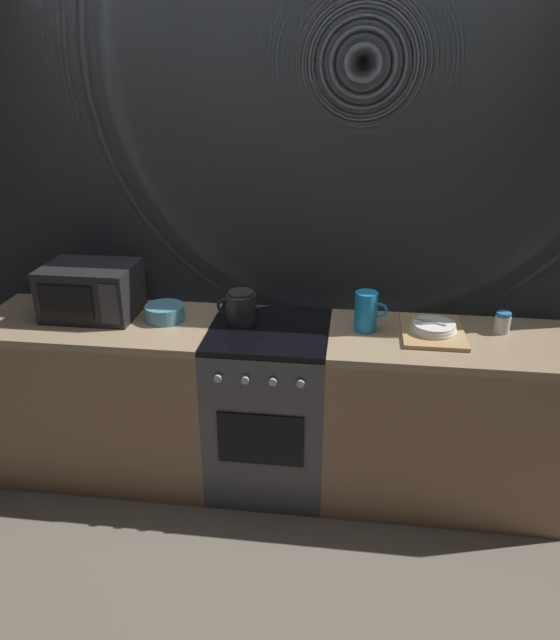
{
  "coord_description": "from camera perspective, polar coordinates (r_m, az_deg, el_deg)",
  "views": [
    {
      "loc": [
        0.4,
        -2.65,
        2.11
      ],
      "look_at": [
        0.06,
        0.0,
        0.95
      ],
      "focal_mm": 33.18,
      "sensor_mm": 36.0,
      "label": 1
    }
  ],
  "objects": [
    {
      "name": "spice_jar",
      "position": [
        3.08,
        20.66,
        -0.23
      ],
      "size": [
        0.08,
        0.08,
        0.1
      ],
      "color": "silver",
      "rests_on": "counter_right"
    },
    {
      "name": "stove_unit",
      "position": [
        3.15,
        -1.01,
        -8.33
      ],
      "size": [
        0.6,
        0.63,
        0.9
      ],
      "color": "#4C4C51",
      "rests_on": "ground_plane"
    },
    {
      "name": "ground_plane",
      "position": [
        3.41,
        -0.96,
        -14.75
      ],
      "size": [
        8.0,
        8.0,
        0.0
      ],
      "primitive_type": "plane",
      "color": "#6B6054"
    },
    {
      "name": "microwave",
      "position": [
        3.2,
        -17.73,
        2.72
      ],
      "size": [
        0.46,
        0.35,
        0.27
      ],
      "color": "black",
      "rests_on": "counter_left"
    },
    {
      "name": "counter_left",
      "position": [
        3.38,
        -16.39,
        -6.95
      ],
      "size": [
        1.2,
        0.6,
        0.9
      ],
      "color": "#997251",
      "rests_on": "ground_plane"
    },
    {
      "name": "counter_right",
      "position": [
        3.16,
        15.55,
        -9.12
      ],
      "size": [
        1.2,
        0.6,
        0.9
      ],
      "color": "#997251",
      "rests_on": "ground_plane"
    },
    {
      "name": "kettle",
      "position": [
        2.99,
        -3.72,
        1.24
      ],
      "size": [
        0.28,
        0.15,
        0.17
      ],
      "color": "#262628",
      "rests_on": "stove_unit"
    },
    {
      "name": "back_wall",
      "position": [
        3.13,
        -0.25,
        6.6
      ],
      "size": [
        3.6,
        0.05,
        2.4
      ],
      "color": "gray",
      "rests_on": "ground_plane"
    },
    {
      "name": "pitcher",
      "position": [
        2.91,
        8.31,
        0.82
      ],
      "size": [
        0.16,
        0.11,
        0.2
      ],
      "color": "#198CD8",
      "rests_on": "counter_right"
    },
    {
      "name": "mixing_bowl",
      "position": [
        3.08,
        -11.05,
        0.7
      ],
      "size": [
        0.2,
        0.2,
        0.08
      ],
      "primitive_type": "cylinder",
      "color": "teal",
      "rests_on": "counter_left"
    },
    {
      "name": "dish_pile",
      "position": [
        2.97,
        14.53,
        -0.87
      ],
      "size": [
        0.3,
        0.4,
        0.07
      ],
      "color": "tan",
      "rests_on": "counter_right"
    }
  ]
}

